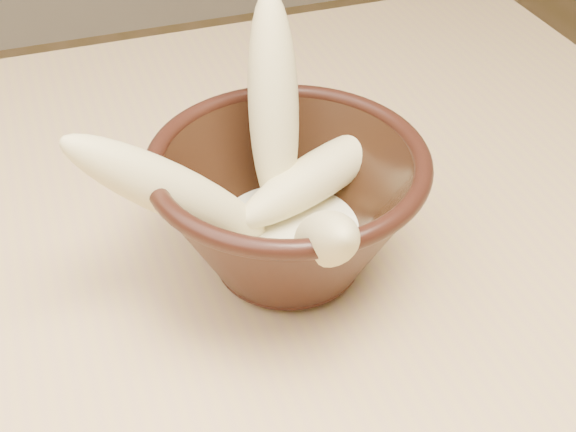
# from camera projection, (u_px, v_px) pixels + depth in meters

# --- Properties ---
(table) EXTENTS (1.20, 0.80, 0.75)m
(table) POSITION_uv_depth(u_px,v_px,m) (39.00, 405.00, 0.58)
(table) COLOR tan
(table) RESTS_ON ground
(bowl) EXTENTS (0.19, 0.19, 0.10)m
(bowl) POSITION_uv_depth(u_px,v_px,m) (288.00, 206.00, 0.54)
(bowl) COLOR black
(bowl) RESTS_ON table
(milk_puddle) EXTENTS (0.11, 0.11, 0.01)m
(milk_puddle) POSITION_uv_depth(u_px,v_px,m) (288.00, 234.00, 0.56)
(milk_puddle) COLOR beige
(milk_puddle) RESTS_ON bowl
(banana_upright) EXTENTS (0.06, 0.09, 0.16)m
(banana_upright) POSITION_uv_depth(u_px,v_px,m) (273.00, 105.00, 0.55)
(banana_upright) COLOR #DCC982
(banana_upright) RESTS_ON bowl
(banana_left) EXTENTS (0.14, 0.04, 0.13)m
(banana_left) POSITION_uv_depth(u_px,v_px,m) (170.00, 190.00, 0.51)
(banana_left) COLOR #DCC982
(banana_left) RESTS_ON bowl
(banana_across) EXTENTS (0.16, 0.09, 0.05)m
(banana_across) POSITION_uv_depth(u_px,v_px,m) (322.00, 173.00, 0.57)
(banana_across) COLOR #DCC982
(banana_across) RESTS_ON bowl
(banana_front) EXTENTS (0.06, 0.12, 0.11)m
(banana_front) POSITION_uv_depth(u_px,v_px,m) (325.00, 239.00, 0.48)
(banana_front) COLOR #DCC982
(banana_front) RESTS_ON bowl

